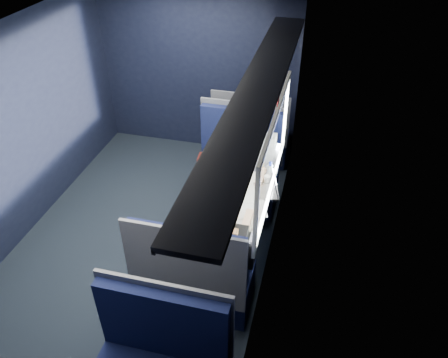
% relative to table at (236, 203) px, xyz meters
% --- Properties ---
extents(ground, '(2.80, 4.20, 0.01)m').
position_rel_table_xyz_m(ground, '(-1.03, 0.00, -0.67)').
color(ground, black).
extents(room_shell, '(3.00, 4.40, 2.40)m').
position_rel_table_xyz_m(room_shell, '(-1.01, 0.00, 0.81)').
color(room_shell, black).
rests_on(room_shell, ground).
extents(table, '(0.62, 1.00, 0.74)m').
position_rel_table_xyz_m(table, '(0.00, 0.00, 0.00)').
color(table, '#54565E').
rests_on(table, ground).
extents(seat_bay_near, '(1.04, 0.62, 1.26)m').
position_rel_table_xyz_m(seat_bay_near, '(-0.20, 0.87, -0.24)').
color(seat_bay_near, black).
rests_on(seat_bay_near, ground).
extents(seat_bay_far, '(1.04, 0.62, 1.26)m').
position_rel_table_xyz_m(seat_bay_far, '(-0.18, -0.87, -0.25)').
color(seat_bay_far, black).
rests_on(seat_bay_far, ground).
extents(seat_row_front, '(1.04, 0.51, 1.16)m').
position_rel_table_xyz_m(seat_row_front, '(-0.18, 1.80, -0.25)').
color(seat_row_front, black).
rests_on(seat_row_front, ground).
extents(man, '(0.53, 0.56, 1.32)m').
position_rel_table_xyz_m(man, '(0.07, 0.70, 0.06)').
color(man, black).
rests_on(man, ground).
extents(woman, '(0.53, 0.56, 1.32)m').
position_rel_table_xyz_m(woman, '(0.07, -0.71, 0.06)').
color(woman, black).
rests_on(woman, ground).
extents(papers, '(0.76, 0.91, 0.01)m').
position_rel_table_xyz_m(papers, '(-0.01, 0.05, 0.08)').
color(papers, white).
rests_on(papers, table).
extents(laptop, '(0.30, 0.34, 0.22)m').
position_rel_table_xyz_m(laptop, '(0.32, 0.17, 0.14)').
color(laptop, silver).
rests_on(laptop, table).
extents(bottle_small, '(0.06, 0.06, 0.22)m').
position_rel_table_xyz_m(bottle_small, '(0.28, 0.40, 0.17)').
color(bottle_small, silver).
rests_on(bottle_small, table).
extents(cup, '(0.07, 0.07, 0.09)m').
position_rel_table_xyz_m(cup, '(0.26, 0.33, 0.12)').
color(cup, white).
rests_on(cup, table).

